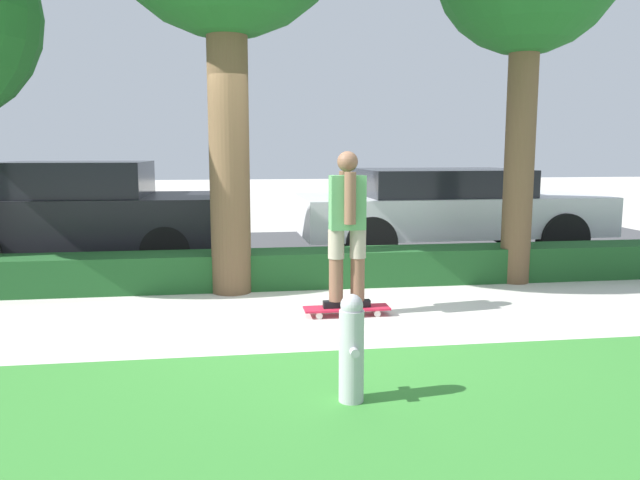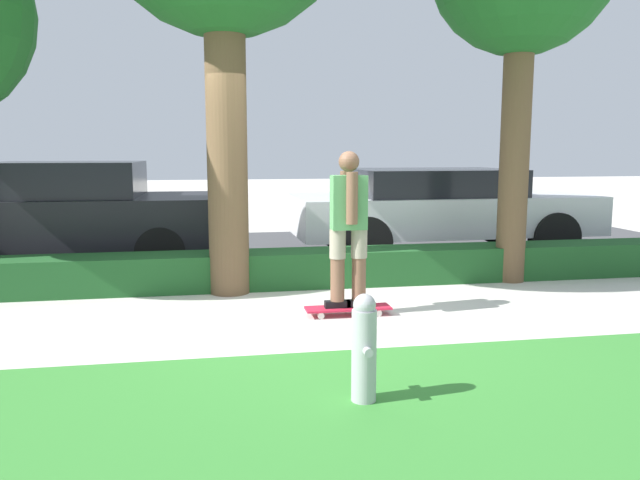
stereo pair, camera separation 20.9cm
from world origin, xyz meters
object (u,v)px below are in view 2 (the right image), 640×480
at_px(parked_car_middle, 438,208).
at_px(fire_hydrant, 364,348).
at_px(parked_car_front, 76,212).
at_px(skateboard, 348,308).
at_px(skater_person, 349,225).

relative_size(parked_car_middle, fire_hydrant, 6.43).
bearing_deg(parked_car_middle, fire_hydrant, -116.38).
bearing_deg(parked_car_front, skateboard, -44.48).
height_order(skateboard, parked_car_middle, parked_car_middle).
xyz_separation_m(parked_car_front, parked_car_middle, (5.46, 0.08, -0.03)).
distance_m(skateboard, fire_hydrant, 2.22).
bearing_deg(fire_hydrant, parked_car_middle, 64.73).
xyz_separation_m(skater_person, fire_hydrant, (-0.38, -2.17, -0.55)).
height_order(parked_car_front, parked_car_middle, parked_car_front).
bearing_deg(parked_car_middle, skateboard, -124.62).
relative_size(skateboard, parked_car_middle, 0.18).
height_order(skater_person, parked_car_middle, skater_person).
relative_size(skateboard, fire_hydrant, 1.18).
bearing_deg(skater_person, parked_car_front, 134.49).
distance_m(skateboard, skater_person, 0.85).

